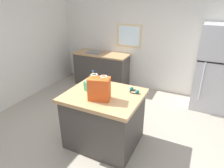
% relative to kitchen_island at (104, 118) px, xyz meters
% --- Properties ---
extents(ground, '(6.54, 6.54, 0.00)m').
position_rel_kitchen_island_xyz_m(ground, '(0.18, -0.10, -0.46)').
color(ground, '#9E9384').
extents(back_wall, '(5.45, 0.13, 2.56)m').
position_rel_kitchen_island_xyz_m(back_wall, '(0.16, 2.51, 0.82)').
color(back_wall, silver).
rests_on(back_wall, ground).
extents(kitchen_island, '(1.18, 0.99, 0.92)m').
position_rel_kitchen_island_xyz_m(kitchen_island, '(0.00, 0.00, 0.00)').
color(kitchen_island, '#423D38').
rests_on(kitchen_island, ground).
extents(refrigerator, '(0.75, 0.73, 1.83)m').
position_rel_kitchen_island_xyz_m(refrigerator, '(1.57, 2.08, 0.45)').
color(refrigerator, '#B7B7BC').
rests_on(refrigerator, ground).
extents(sink_counter, '(1.51, 0.60, 1.10)m').
position_rel_kitchen_island_xyz_m(sink_counter, '(-1.22, 2.14, 0.00)').
color(sink_counter, '#423D38').
rests_on(sink_counter, ground).
extents(shopping_bag, '(0.35, 0.27, 0.38)m').
position_rel_kitchen_island_xyz_m(shopping_bag, '(0.02, -0.17, 0.62)').
color(shopping_bag, '#DB511E').
rests_on(shopping_bag, kitchen_island).
extents(small_box, '(0.21, 0.19, 0.15)m').
position_rel_kitchen_island_xyz_m(small_box, '(-0.25, 0.00, 0.53)').
color(small_box, '#388E66').
rests_on(small_box, kitchen_island).
extents(bottle, '(0.06, 0.06, 0.22)m').
position_rel_kitchen_island_xyz_m(bottle, '(-0.37, 0.32, 0.55)').
color(bottle, '#4C9956').
rests_on(bottle, kitchen_island).
extents(ear_defenders, '(0.20, 0.20, 0.06)m').
position_rel_kitchen_island_xyz_m(ear_defenders, '(0.41, 0.27, 0.48)').
color(ear_defenders, black).
rests_on(ear_defenders, kitchen_island).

